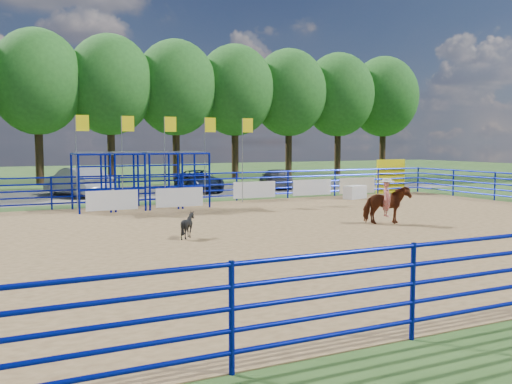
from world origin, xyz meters
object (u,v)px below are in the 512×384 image
(car_c, at_px, (199,181))
(calf, at_px, (188,225))
(horse_and_rider, at_px, (387,202))
(car_b, at_px, (77,182))
(car_d, at_px, (276,179))
(announcer_table, at_px, (355,192))

(car_c, bearing_deg, calf, -106.88)
(calf, distance_m, car_c, 17.03)
(horse_and_rider, relative_size, car_b, 0.48)
(horse_and_rider, xyz_separation_m, car_b, (-8.47, 16.34, -0.02))
(horse_and_rider, distance_m, car_b, 18.41)
(car_b, xyz_separation_m, car_d, (12.61, 0.05, -0.18))
(car_d, bearing_deg, announcer_table, 110.67)
(car_b, xyz_separation_m, car_c, (7.11, -0.24, -0.15))
(announcer_table, bearing_deg, car_c, 126.81)
(horse_and_rider, relative_size, calf, 2.87)
(calf, distance_m, car_b, 16.12)
(announcer_table, xyz_separation_m, car_c, (-5.90, 7.88, 0.29))
(announcer_table, relative_size, horse_and_rider, 0.56)
(calf, bearing_deg, announcer_table, -63.35)
(calf, xyz_separation_m, car_c, (6.21, 15.85, 0.24))
(announcer_table, distance_m, car_d, 8.18)
(car_d, bearing_deg, calf, 71.89)
(car_b, height_order, car_c, car_b)
(announcer_table, relative_size, car_b, 0.27)
(announcer_table, xyz_separation_m, horse_and_rider, (-4.54, -8.23, 0.47))
(announcer_table, height_order, horse_and_rider, horse_and_rider)
(calf, bearing_deg, car_d, -42.66)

